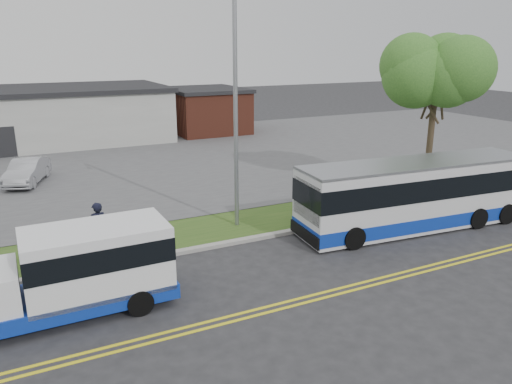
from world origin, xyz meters
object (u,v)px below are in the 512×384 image
tree_east (437,73)px  shuttle_bus (75,270)px  streetlight_near (236,105)px  parked_car_a (27,171)px  transit_bus (415,194)px  pedestrian (98,228)px

tree_east → shuttle_bus: bearing=-165.6°
streetlight_near → parked_car_a: (-7.71, 11.36, -4.44)m
shuttle_bus → transit_bus: bearing=3.7°
pedestrian → parked_car_a: size_ratio=0.47×
transit_bus → parked_car_a: size_ratio=2.51×
transit_bus → shuttle_bus: bearing=-171.0°
shuttle_bus → transit_bus: (13.85, 1.04, 0.12)m
tree_east → shuttle_bus: size_ratio=1.25×
streetlight_near → transit_bus: 8.42m
shuttle_bus → streetlight_near: bearing=31.0°
streetlight_near → parked_car_a: streetlight_near is taller
shuttle_bus → pedestrian: bearing=71.3°
pedestrian → parked_car_a: pedestrian is taller
transit_bus → parked_car_a: (-14.47, 14.69, -0.67)m
shuttle_bus → pedestrian: 4.13m
streetlight_near → pedestrian: size_ratio=4.82×
streetlight_near → shuttle_bus: 9.18m
pedestrian → parked_car_a: (-1.90, 11.81, -0.29)m
pedestrian → parked_car_a: 11.96m
tree_east → parked_car_a: 22.41m
tree_east → transit_bus: bearing=-139.7°
transit_bus → pedestrian: (-12.58, 2.88, -0.38)m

